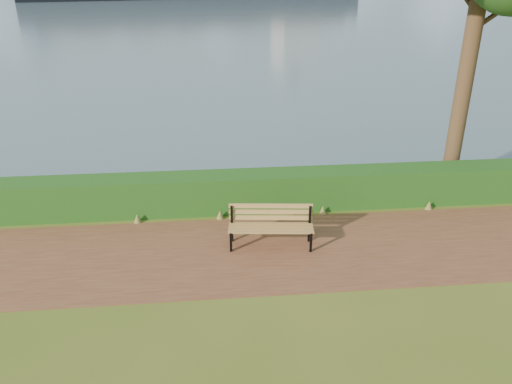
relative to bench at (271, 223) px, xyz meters
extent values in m
plane|color=#495B1A|center=(-0.03, -0.62, -0.56)|extent=(140.00, 140.00, 0.00)
cube|color=brown|center=(-0.03, -0.32, -0.56)|extent=(40.00, 3.40, 0.01)
cube|color=#154814|center=(-0.03, 1.98, -0.06)|extent=(32.00, 0.85, 1.00)
cube|color=black|center=(-0.94, -0.24, -0.32)|extent=(0.06, 0.07, 0.49)
cube|color=black|center=(-0.89, 0.23, -0.10)|extent=(0.06, 0.07, 0.93)
cube|color=black|center=(-0.91, 0.00, -0.11)|extent=(0.11, 0.56, 0.05)
cube|color=black|center=(0.87, -0.43, -0.32)|extent=(0.06, 0.07, 0.49)
cube|color=black|center=(0.92, 0.04, -0.10)|extent=(0.06, 0.07, 0.93)
cube|color=black|center=(0.89, -0.20, -0.11)|extent=(0.11, 0.56, 0.05)
cube|color=#97673A|center=(-0.03, -0.30, -0.07)|extent=(1.94, 0.31, 0.04)
cube|color=#97673A|center=(-0.02, -0.17, -0.07)|extent=(1.94, 0.31, 0.04)
cube|color=#97673A|center=(0.00, -0.03, -0.07)|extent=(1.94, 0.31, 0.04)
cube|color=#97673A|center=(0.01, 0.10, -0.07)|extent=(1.94, 0.31, 0.04)
cube|color=#97673A|center=(0.02, 0.17, 0.05)|extent=(1.94, 0.26, 0.11)
cube|color=#97673A|center=(0.02, 0.17, 0.21)|extent=(1.94, 0.26, 0.11)
cube|color=#97673A|center=(0.02, 0.17, 0.36)|extent=(1.94, 0.26, 0.11)
cylinder|color=#3B2718|center=(5.61, 2.78, 3.39)|extent=(0.44, 0.44, 7.90)
cylinder|color=#3B2718|center=(6.10, 2.78, 4.27)|extent=(1.15, 0.13, 0.86)
camera|label=1|loc=(-1.35, -10.09, 5.37)|focal=35.00mm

